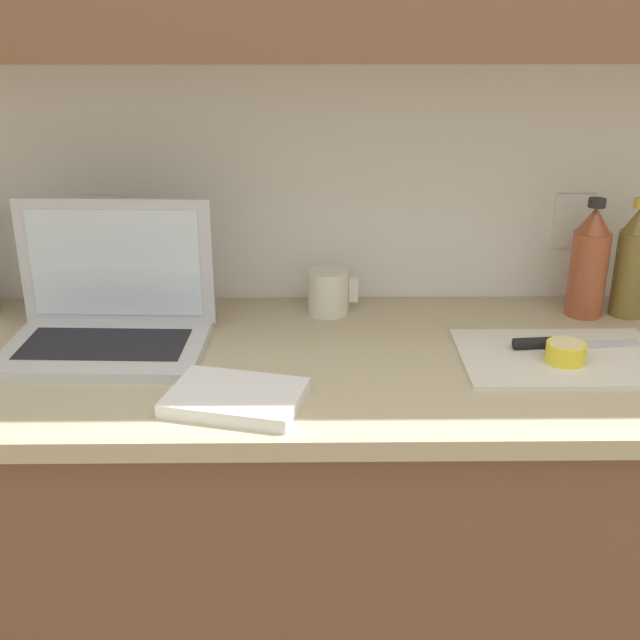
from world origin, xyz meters
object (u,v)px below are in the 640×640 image
bottle_oil_tall (589,263)px  laptop (109,313)px  cutting_board (561,357)px  bottle_green_soda (633,263)px  knife (556,343)px  lemon_half_cut (566,352)px  measuring_cup (329,292)px

bottle_oil_tall → laptop: bearing=-171.6°
cutting_board → bottle_green_soda: size_ratio=1.50×
laptop → knife: size_ratio=1.54×
bottle_green_soda → bottle_oil_tall: same height
lemon_half_cut → laptop: bearing=172.6°
bottle_green_soda → laptop: bearing=-172.3°
bottle_green_soda → lemon_half_cut: bearing=-129.0°
measuring_cup → cutting_board: bearing=-29.7°
bottle_oil_tall → cutting_board: bearing=-116.4°
laptop → bottle_green_soda: 1.09m
laptop → bottle_oil_tall: (0.98, 0.15, 0.05)m
measuring_cup → laptop: bearing=-159.3°
bottle_oil_tall → lemon_half_cut: bearing=-114.3°
laptop → lemon_half_cut: 0.87m
cutting_board → bottle_green_soda: 0.33m
knife → bottle_green_soda: bottle_green_soda is taller
cutting_board → bottle_oil_tall: bearing=63.6°
measuring_cup → lemon_half_cut: bearing=-32.5°
knife → laptop: bearing=171.7°
bottle_green_soda → measuring_cup: size_ratio=2.35×
laptop → cutting_board: laptop is taller
knife → lemon_half_cut: bearing=-96.1°
bottle_green_soda → measuring_cup: 0.65m
bottle_green_soda → measuring_cup: (-0.64, 0.02, -0.07)m
knife → bottle_green_soda: (0.21, 0.19, 0.10)m
bottle_green_soda → bottle_oil_tall: bearing=180.0°
lemon_half_cut → bottle_green_soda: (0.21, 0.26, 0.09)m
knife → measuring_cup: measuring_cup is taller
knife → bottle_oil_tall: (0.12, 0.19, 0.10)m
cutting_board → measuring_cup: 0.50m
cutting_board → knife: 0.04m
laptop → measuring_cup: laptop is taller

